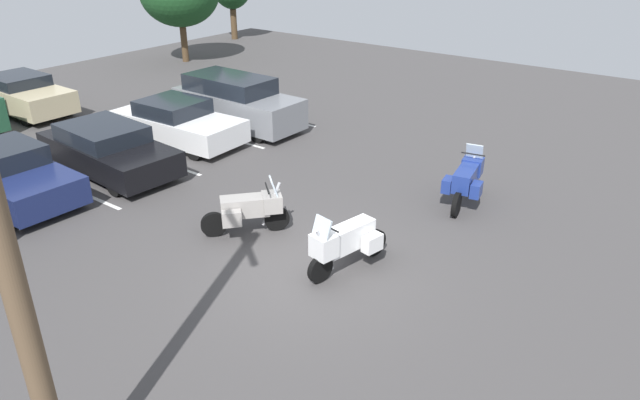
% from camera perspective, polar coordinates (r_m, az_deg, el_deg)
% --- Properties ---
extents(ground, '(44.00, 44.00, 0.10)m').
position_cam_1_polar(ground, '(12.61, -1.00, -6.74)').
color(ground, '#423F3F').
extents(motorcycle_touring, '(2.19, 0.98, 1.44)m').
position_cam_1_polar(motorcycle_touring, '(12.18, 2.50, -4.05)').
color(motorcycle_touring, black).
rests_on(motorcycle_touring, ground).
extents(motorcycle_second, '(2.24, 1.02, 1.40)m').
position_cam_1_polar(motorcycle_second, '(15.58, 14.06, 2.01)').
color(motorcycle_second, black).
rests_on(motorcycle_second, ground).
extents(motorcycle_third, '(1.64, 1.50, 1.35)m').
position_cam_1_polar(motorcycle_third, '(13.72, -6.95, -0.82)').
color(motorcycle_third, black).
rests_on(motorcycle_third, ground).
extents(parking_stripes, '(16.74, 4.93, 0.01)m').
position_cam_1_polar(parking_stripes, '(17.80, -23.50, 1.27)').
color(parking_stripes, silver).
rests_on(parking_stripes, ground).
extents(car_navy, '(2.05, 4.33, 1.43)m').
position_cam_1_polar(car_navy, '(17.28, -27.91, 2.12)').
color(car_navy, navy).
rests_on(car_navy, ground).
extents(car_black, '(2.27, 4.84, 1.38)m').
position_cam_1_polar(car_black, '(18.16, -19.96, 4.68)').
color(car_black, black).
rests_on(car_black, ground).
extents(car_white, '(2.11, 4.62, 1.42)m').
position_cam_1_polar(car_white, '(20.00, -13.69, 7.35)').
color(car_white, white).
rests_on(car_white, ground).
extents(car_grey, '(1.92, 4.91, 1.78)m').
position_cam_1_polar(car_grey, '(21.18, -8.14, 9.41)').
color(car_grey, slate).
rests_on(car_grey, ground).
extents(car_far_champagne, '(1.94, 4.57, 1.44)m').
position_cam_1_polar(car_far_champagne, '(25.28, -26.97, 9.15)').
color(car_far_champagne, '#C1B289').
rests_on(car_far_champagne, ground).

